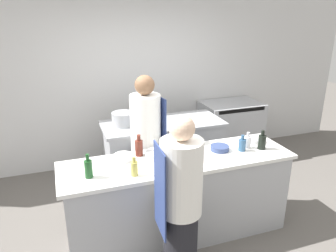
# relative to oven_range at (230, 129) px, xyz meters

# --- Properties ---
(ground_plane) EXTENTS (16.00, 16.00, 0.00)m
(ground_plane) POSITION_rel_oven_range_xyz_m (-1.64, -1.74, -0.47)
(ground_plane) COLOR #605B56
(wall_back) EXTENTS (8.00, 0.06, 2.80)m
(wall_back) POSITION_rel_oven_range_xyz_m (-1.64, 0.39, 0.93)
(wall_back) COLOR silver
(wall_back) RESTS_ON ground_plane
(prep_counter) EXTENTS (2.50, 0.70, 0.94)m
(prep_counter) POSITION_rel_oven_range_xyz_m (-1.64, -1.74, 0.00)
(prep_counter) COLOR #A8AAAF
(prep_counter) RESTS_ON ground_plane
(pass_counter) EXTENTS (1.69, 0.74, 0.94)m
(pass_counter) POSITION_rel_oven_range_xyz_m (-1.42, -0.56, 0.00)
(pass_counter) COLOR #A8AAAF
(pass_counter) RESTS_ON ground_plane
(oven_range) EXTENTS (0.99, 0.67, 0.94)m
(oven_range) POSITION_rel_oven_range_xyz_m (0.00, 0.00, 0.00)
(oven_range) COLOR #A8AAAF
(oven_range) RESTS_ON ground_plane
(chef_at_prep_near) EXTENTS (0.39, 0.37, 1.65)m
(chef_at_prep_near) POSITION_rel_oven_range_xyz_m (-1.88, -2.40, 0.35)
(chef_at_prep_near) COLOR black
(chef_at_prep_near) RESTS_ON ground_plane
(chef_at_stove) EXTENTS (0.39, 0.37, 1.74)m
(chef_at_stove) POSITION_rel_oven_range_xyz_m (-1.83, -1.17, 0.41)
(chef_at_stove) COLOR black
(chef_at_stove) RESTS_ON ground_plane
(bottle_olive_oil) EXTENTS (0.09, 0.09, 0.22)m
(bottle_olive_oil) POSITION_rel_oven_range_xyz_m (-0.66, -1.81, 0.56)
(bottle_olive_oil) COLOR black
(bottle_olive_oil) RESTS_ON prep_counter
(bottle_vinegar) EXTENTS (0.07, 0.07, 0.19)m
(bottle_vinegar) POSITION_rel_oven_range_xyz_m (-2.17, -1.94, 0.55)
(bottle_vinegar) COLOR #B2A84C
(bottle_vinegar) RESTS_ON prep_counter
(bottle_wine) EXTENTS (0.08, 0.08, 0.24)m
(bottle_wine) POSITION_rel_oven_range_xyz_m (-2.58, -1.84, 0.57)
(bottle_wine) COLOR #19471E
(bottle_wine) RESTS_ON prep_counter
(bottle_cooking_oil) EXTENTS (0.08, 0.08, 0.19)m
(bottle_cooking_oil) POSITION_rel_oven_range_xyz_m (-0.90, -1.78, 0.54)
(bottle_cooking_oil) COLOR #2D5175
(bottle_cooking_oil) RESTS_ON prep_counter
(bottle_sauce) EXTENTS (0.07, 0.07, 0.19)m
(bottle_sauce) POSITION_rel_oven_range_xyz_m (-0.80, -1.73, 0.55)
(bottle_sauce) COLOR silver
(bottle_sauce) RESTS_ON prep_counter
(bottle_water) EXTENTS (0.08, 0.08, 0.24)m
(bottle_water) POSITION_rel_oven_range_xyz_m (-2.01, -1.52, 0.57)
(bottle_water) COLOR #5B2319
(bottle_water) RESTS_ON prep_counter
(bowl_mixing_large) EXTENTS (0.21, 0.21, 0.05)m
(bowl_mixing_large) POSITION_rel_oven_range_xyz_m (-1.13, -1.69, 0.50)
(bowl_mixing_large) COLOR navy
(bowl_mixing_large) RESTS_ON prep_counter
(bowl_prep_small) EXTENTS (0.20, 0.20, 0.05)m
(bowl_prep_small) POSITION_rel_oven_range_xyz_m (-0.61, -1.61, 0.50)
(bowl_prep_small) COLOR white
(bowl_prep_small) RESTS_ON prep_counter
(bowl_ceramic_blue) EXTENTS (0.26, 0.26, 0.06)m
(bowl_ceramic_blue) POSITION_rel_oven_range_xyz_m (-1.84, -1.62, 0.50)
(bowl_ceramic_blue) COLOR #B7BABC
(bowl_ceramic_blue) RESTS_ON prep_counter
(bowl_wooden_salad) EXTENTS (0.19, 0.19, 0.07)m
(bowl_wooden_salad) POSITION_rel_oven_range_xyz_m (-2.20, -1.58, 0.50)
(bowl_wooden_salad) COLOR white
(bowl_wooden_salad) RESTS_ON prep_counter
(stockpot) EXTENTS (0.31, 0.31, 0.18)m
(stockpot) POSITION_rel_oven_range_xyz_m (-1.97, -0.49, 0.56)
(stockpot) COLOR #A8AAAF
(stockpot) RESTS_ON pass_counter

